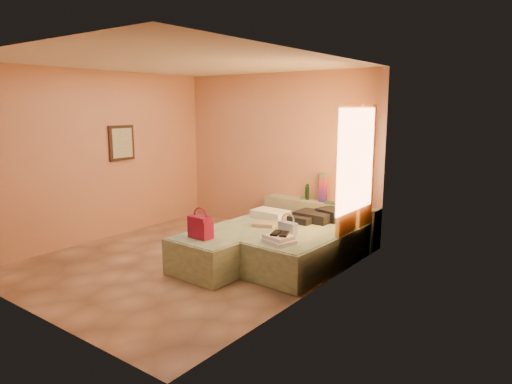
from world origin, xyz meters
The scene contains 16 objects.
ground centered at (0.00, 0.00, 0.00)m, with size 4.50×4.50×0.00m, color tan.
room_walls centered at (0.21, 0.57, 1.79)m, with size 4.02×4.51×2.81m.
headboard_ledge centered at (0.98, 2.10, 0.33)m, with size 2.05×0.30×0.65m, color #A6B594.
bed_left centered at (0.60, 0.40, 0.25)m, with size 0.90×2.00×0.50m, color #A8C29C.
bed_right centered at (1.50, 0.87, 0.25)m, with size 0.90×2.00×0.50m, color #A8C29C.
water_bottle centered at (0.71, 2.13, 0.78)m, with size 0.07×0.07×0.26m, color #143720.
rainbow_box centered at (1.01, 2.14, 0.89)m, with size 0.11×0.11×0.48m, color maroon.
small_dish centered at (0.65, 2.12, 0.67)m, with size 0.12×0.12×0.03m, color #4F9165.
green_book centered at (1.21, 2.06, 0.67)m, with size 0.20×0.14×0.03m, color #284B35.
flower_vase centered at (1.78, 2.03, 0.77)m, with size 0.19×0.19×0.24m, color white.
magenta_handbag centered at (0.50, -0.27, 0.65)m, with size 0.32×0.18×0.30m, color maroon.
khaki_garment centered at (0.81, 0.74, 0.53)m, with size 0.31×0.24×0.05m, color tan.
clothes_pile centered at (1.30, 1.44, 0.59)m, with size 0.59×0.59×0.18m, color black.
blue_handbag centered at (1.33, 0.58, 0.58)m, with size 0.26×0.11×0.17m, color #39488A.
towel_stack centered at (1.47, 0.15, 0.55)m, with size 0.35×0.30×0.10m, color white.
sandal_pair centered at (1.45, 0.20, 0.61)m, with size 0.18×0.24×0.03m, color black.
Camera 1 is at (4.58, -4.50, 2.21)m, focal length 32.00 mm.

